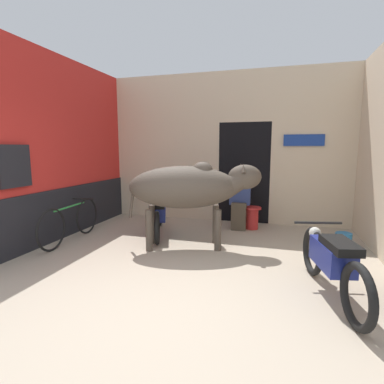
# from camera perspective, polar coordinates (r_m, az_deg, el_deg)

# --- Properties ---
(ground_plane) EXTENTS (30.00, 30.00, 0.00)m
(ground_plane) POSITION_cam_1_polar(r_m,az_deg,el_deg) (3.36, -6.83, -21.43)
(ground_plane) COLOR tan
(wall_left_shopfront) EXTENTS (0.25, 4.04, 3.33)m
(wall_left_shopfront) POSITION_cam_1_polar(r_m,az_deg,el_deg) (6.11, -24.03, 7.11)
(wall_left_shopfront) COLOR red
(wall_left_shopfront) RESTS_ON ground_plane
(wall_back_with_doorway) EXTENTS (5.36, 0.93, 3.33)m
(wall_back_with_doorway) POSITION_cam_1_polar(r_m,az_deg,el_deg) (7.04, 7.96, 6.66)
(wall_back_with_doorway) COLOR beige
(wall_back_with_doorway) RESTS_ON ground_plane
(cow) EXTENTS (2.26, 1.23, 1.44)m
(cow) POSITION_cam_1_polar(r_m,az_deg,el_deg) (4.97, -0.40, 0.94)
(cow) COLOR #4C4238
(cow) RESTS_ON ground_plane
(motorcycle_near) EXTENTS (0.63, 1.83, 0.75)m
(motorcycle_near) POSITION_cam_1_polar(r_m,az_deg,el_deg) (3.76, 25.05, -11.73)
(motorcycle_near) COLOR black
(motorcycle_near) RESTS_ON ground_plane
(motorcycle_far) EXTENTS (0.81, 1.78, 0.72)m
(motorcycle_far) POSITION_cam_1_polar(r_m,az_deg,el_deg) (5.85, -6.43, -4.14)
(motorcycle_far) COLOR black
(motorcycle_far) RESTS_ON ground_plane
(bicycle) EXTENTS (0.44, 1.75, 0.72)m
(bicycle) POSITION_cam_1_polar(r_m,az_deg,el_deg) (5.81, -22.05, -5.23)
(bicycle) COLOR black
(bicycle) RESTS_ON ground_plane
(shopkeeper_seated) EXTENTS (0.42, 0.34, 1.24)m
(shopkeeper_seated) POSITION_cam_1_polar(r_m,az_deg,el_deg) (6.23, 9.08, -1.06)
(shopkeeper_seated) COLOR brown
(shopkeeper_seated) RESTS_ON ground_plane
(plastic_stool) EXTENTS (0.37, 0.37, 0.46)m
(plastic_stool) POSITION_cam_1_polar(r_m,az_deg,el_deg) (6.35, 11.35, -4.73)
(plastic_stool) COLOR red
(plastic_stool) RESTS_ON ground_plane
(bucket) EXTENTS (0.26, 0.26, 0.26)m
(bucket) POSITION_cam_1_polar(r_m,az_deg,el_deg) (5.68, 26.86, -8.24)
(bucket) COLOR #23669E
(bucket) RESTS_ON ground_plane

